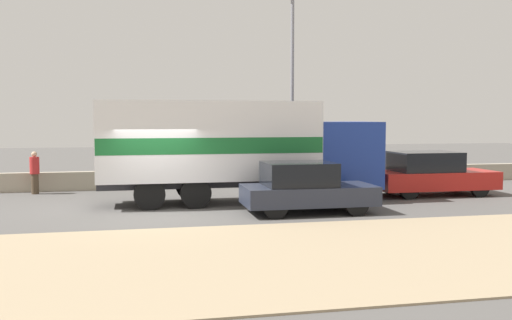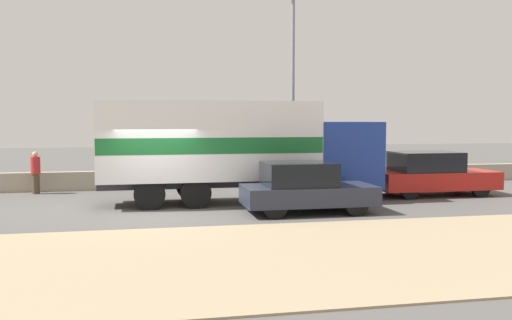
# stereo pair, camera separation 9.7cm
# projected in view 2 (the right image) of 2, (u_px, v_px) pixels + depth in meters

# --- Properties ---
(ground_plane) EXTENTS (80.00, 80.00, 0.00)m
(ground_plane) POSITION_uv_depth(u_px,v_px,m) (158.00, 215.00, 16.63)
(ground_plane) COLOR #514F4C
(dirt_shoulder_foreground) EXTENTS (60.00, 6.76, 0.04)m
(dirt_shoulder_foreground) POSITION_uv_depth(u_px,v_px,m) (168.00, 262.00, 11.23)
(dirt_shoulder_foreground) COLOR #9E896B
(dirt_shoulder_foreground) RESTS_ON ground_plane
(stone_wall_backdrop) EXTENTS (60.00, 0.35, 0.74)m
(stone_wall_backdrop) POSITION_uv_depth(u_px,v_px,m) (152.00, 179.00, 22.89)
(stone_wall_backdrop) COLOR #A39984
(stone_wall_backdrop) RESTS_ON ground_plane
(street_lamp) EXTENTS (0.56, 0.28, 7.76)m
(street_lamp) POSITION_uv_depth(u_px,v_px,m) (293.00, 78.00, 22.62)
(street_lamp) COLOR slate
(street_lamp) RESTS_ON ground_plane
(box_truck) EXTENTS (9.37, 2.42, 3.38)m
(box_truck) POSITION_uv_depth(u_px,v_px,m) (233.00, 146.00, 19.02)
(box_truck) COLOR navy
(box_truck) RESTS_ON ground_plane
(car_hatchback) EXTENTS (3.92, 1.80, 1.53)m
(car_hatchback) POSITION_uv_depth(u_px,v_px,m) (305.00, 188.00, 16.98)
(car_hatchback) COLOR #282D3D
(car_hatchback) RESTS_ON ground_plane
(car_sedan_second) EXTENTS (4.45, 1.88, 1.61)m
(car_sedan_second) POSITION_uv_depth(u_px,v_px,m) (431.00, 174.00, 20.86)
(car_sedan_second) COLOR #B21E19
(car_sedan_second) RESTS_ON ground_plane
(pedestrian) EXTENTS (0.35, 0.35, 1.59)m
(pedestrian) POSITION_uv_depth(u_px,v_px,m) (36.00, 172.00, 21.29)
(pedestrian) COLOR #473828
(pedestrian) RESTS_ON ground_plane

